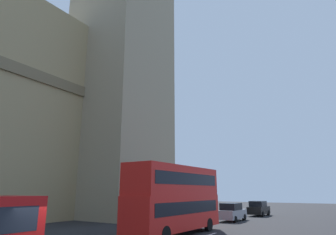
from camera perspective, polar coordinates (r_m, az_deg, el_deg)
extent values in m
cube|color=silver|center=(22.92, 8.26, -21.94)|extent=(2.20, 0.16, 0.01)
cube|color=tan|center=(43.20, -8.97, 15.02)|extent=(10.75, 10.75, 48.31)
cube|color=red|center=(22.41, 1.54, -18.15)|extent=(9.84, 2.50, 2.40)
cube|color=black|center=(22.39, 1.53, -17.26)|extent=(8.85, 2.54, 0.84)
cube|color=red|center=(22.38, 1.50, -12.39)|extent=(9.64, 2.50, 2.10)
cube|color=black|center=(22.38, 1.49, -12.14)|extent=(8.85, 2.54, 0.84)
cylinder|color=black|center=(24.73, 8.00, -20.23)|extent=(1.00, 0.30, 1.00)
cylinder|color=black|center=(19.28, -0.65, -22.06)|extent=(1.00, 0.30, 1.00)
cube|color=gray|center=(33.35, 12.55, -18.14)|extent=(4.40, 1.80, 0.90)
cube|color=black|center=(33.11, 12.34, -16.79)|extent=(2.46, 1.66, 0.70)
cylinder|color=black|center=(34.42, 14.79, -18.52)|extent=(0.64, 0.30, 0.64)
cylinder|color=black|center=(31.78, 13.07, -19.00)|extent=(0.64, 0.30, 0.64)
cube|color=black|center=(41.14, 17.51, -17.06)|extent=(4.40, 1.80, 0.90)
cube|color=black|center=(40.91, 17.34, -15.96)|extent=(2.46, 1.66, 0.70)
cylinder|color=black|center=(42.30, 19.20, -17.36)|extent=(0.64, 0.30, 0.64)
cylinder|color=black|center=(39.59, 18.14, -17.69)|extent=(0.64, 0.30, 0.64)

